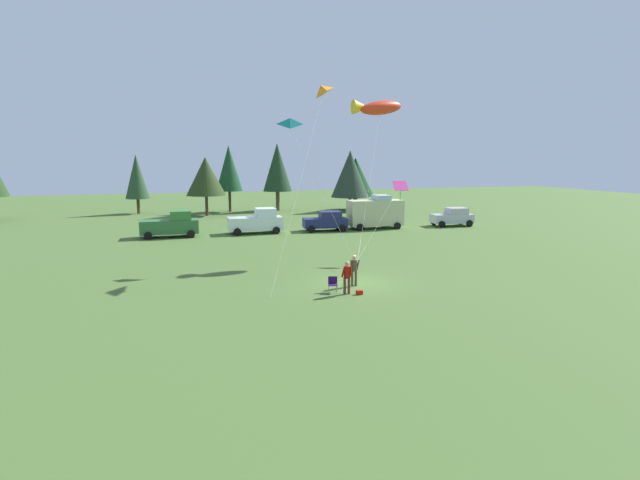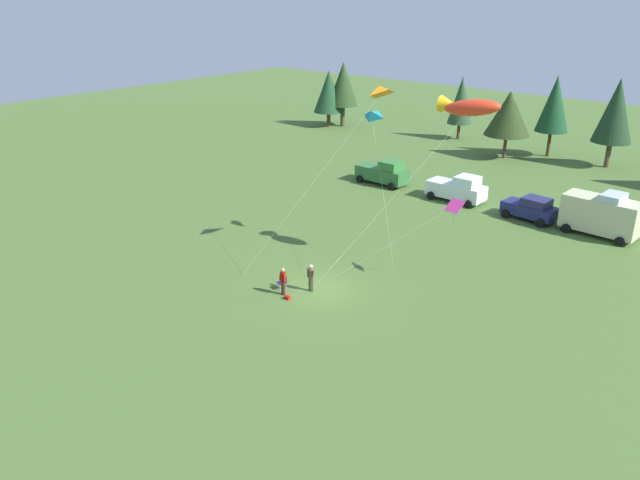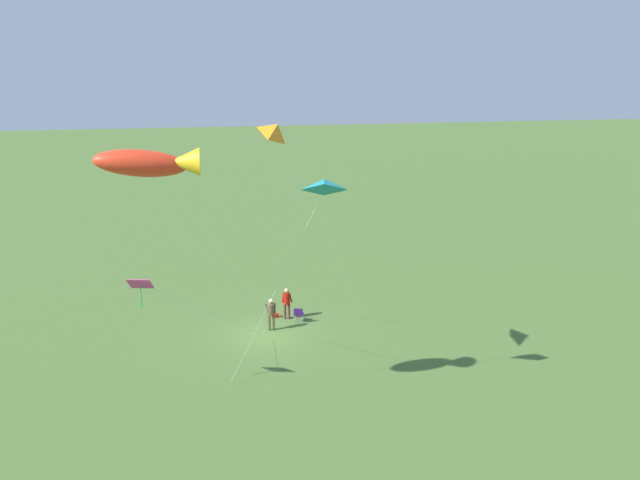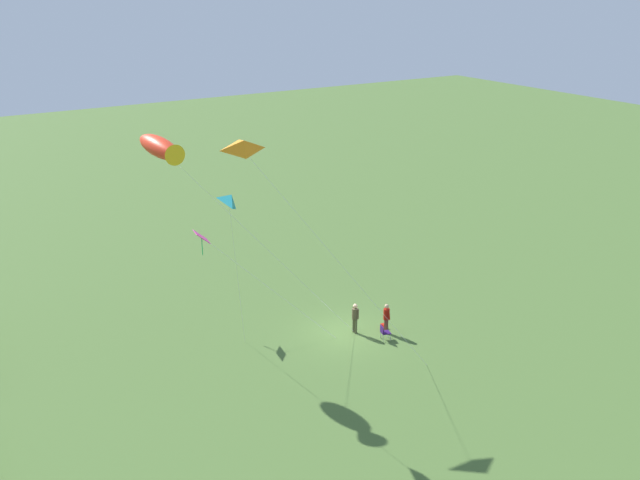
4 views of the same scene
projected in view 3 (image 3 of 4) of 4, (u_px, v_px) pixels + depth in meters
ground_plane at (267, 335)px, 38.40m from camera, size 160.00×160.00×0.00m
person_kite_flyer at (271, 312)px, 38.68m from camera, size 0.55×0.35×1.74m
folding_chair at (299, 314)px, 39.87m from camera, size 0.60×0.60×0.82m
person_spectator at (287, 301)px, 40.18m from camera, size 0.58×0.40×1.74m
backpack_on_grass at (276, 315)px, 40.63m from camera, size 0.34×0.25×0.22m
kite_large_fish at (151, 163)px, 27.19m from camera, size 7.11×9.48×11.21m
kite_delta_orange at (278, 131)px, 29.74m from camera, size 5.66×8.34×11.75m
kite_delta_teal at (324, 185)px, 29.07m from camera, size 4.61×2.80×9.78m
kite_diamond_rainbow at (144, 286)px, 30.88m from camera, size 6.38×5.56×5.42m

